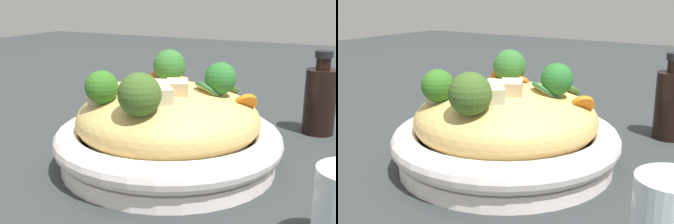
# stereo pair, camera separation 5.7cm
# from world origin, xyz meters

# --- Properties ---
(ground_plane) EXTENTS (3.00, 3.00, 0.00)m
(ground_plane) POSITION_xyz_m (0.00, 0.00, 0.00)
(ground_plane) COLOR #2D3233
(serving_bowl) EXTENTS (0.30, 0.30, 0.06)m
(serving_bowl) POSITION_xyz_m (0.00, 0.00, 0.03)
(serving_bowl) COLOR white
(serving_bowl) RESTS_ON ground_plane
(noodle_heap) EXTENTS (0.24, 0.24, 0.09)m
(noodle_heap) POSITION_xyz_m (0.00, 0.00, 0.07)
(noodle_heap) COLOR tan
(noodle_heap) RESTS_ON serving_bowl
(broccoli_florets) EXTENTS (0.18, 0.17, 0.07)m
(broccoli_florets) POSITION_xyz_m (-0.04, -0.00, 0.12)
(broccoli_florets) COLOR #99B172
(broccoli_florets) RESTS_ON serving_bowl
(carrot_coins) EXTENTS (0.04, 0.17, 0.04)m
(carrot_coins) POSITION_xyz_m (0.02, -0.02, 0.11)
(carrot_coins) COLOR orange
(carrot_coins) RESTS_ON serving_bowl
(zucchini_slices) EXTENTS (0.11, 0.20, 0.04)m
(zucchini_slices) POSITION_xyz_m (0.04, -0.02, 0.10)
(zucchini_slices) COLOR beige
(zucchini_slices) RESTS_ON serving_bowl
(chicken_chunks) EXTENTS (0.07, 0.12, 0.04)m
(chicken_chunks) POSITION_xyz_m (-0.05, 0.01, 0.11)
(chicken_chunks) COLOR beige
(chicken_chunks) RESTS_ON serving_bowl
(soy_sauce_bottle) EXTENTS (0.05, 0.05, 0.14)m
(soy_sauce_bottle) POSITION_xyz_m (0.24, -0.16, 0.06)
(soy_sauce_bottle) COLOR black
(soy_sauce_bottle) RESTS_ON ground_plane
(drinking_glass) EXTENTS (0.07, 0.07, 0.08)m
(drinking_glass) POSITION_xyz_m (-0.11, -0.24, 0.04)
(drinking_glass) COLOR silver
(drinking_glass) RESTS_ON ground_plane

